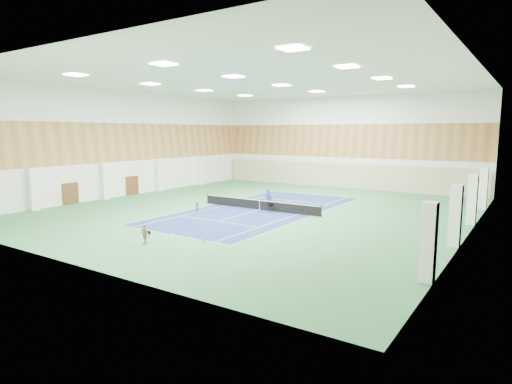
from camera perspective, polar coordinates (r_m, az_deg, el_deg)
ground at (r=40.75m, az=0.48°, el=-2.38°), size 40.00×40.00×0.00m
room_shell at (r=40.10m, az=0.49°, el=6.08°), size 36.00×40.00×12.00m
wood_cladding at (r=40.08m, az=0.49°, el=8.94°), size 36.00×40.00×8.00m
ceiling_light_grid at (r=40.34m, az=0.50°, el=14.51°), size 21.40×25.40×0.06m
court_surface at (r=40.75m, az=0.48°, el=-2.38°), size 10.97×23.77×0.01m
tennis_balls_scatter at (r=40.74m, az=0.48°, el=-2.32°), size 10.57×22.77×0.07m
tennis_net at (r=40.65m, az=0.48°, el=-1.62°), size 12.80×0.10×1.10m
back_curtain at (r=57.94m, az=11.20°, el=2.16°), size 35.40×0.16×3.20m
door_left_a at (r=47.70m, az=-23.49°, el=-0.19°), size 0.08×1.80×2.20m
door_left_b at (r=52.43m, az=-16.17°, el=0.84°), size 0.08×1.80×2.20m
coach at (r=40.76m, az=1.65°, el=-0.99°), size 0.76×0.54×1.95m
child_court at (r=39.67m, az=-7.82°, el=-1.99°), size 0.63×0.61×1.03m
child_apron at (r=29.26m, az=-14.64°, el=-5.46°), size 0.81×0.40×1.33m
ball_cart at (r=39.38m, az=1.84°, el=-2.13°), size 0.64×0.64×0.84m
cone_svc_a at (r=38.46m, az=-9.47°, el=-2.96°), size 0.19×0.19×0.20m
cone_svc_b at (r=37.18m, az=-6.71°, el=-3.27°), size 0.21×0.21×0.23m
cone_svc_c at (r=34.93m, az=-2.75°, el=-3.96°), size 0.21×0.21×0.23m
cone_svc_d at (r=33.64m, az=-0.80°, el=-4.39°), size 0.23×0.23×0.25m
cone_base_a at (r=34.87m, az=-16.47°, el=-4.30°), size 0.21×0.21×0.23m
cone_base_b at (r=32.40m, az=-14.02°, el=-5.16°), size 0.18×0.18×0.20m
cone_base_c at (r=30.64m, az=-9.19°, el=-5.75°), size 0.21×0.21×0.24m
cone_base_d at (r=29.02m, az=-7.00°, el=-6.48°), size 0.22×0.22×0.24m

